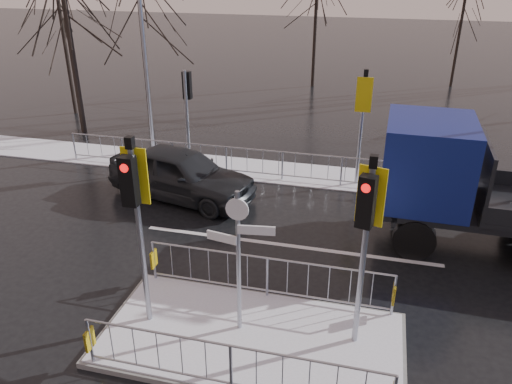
% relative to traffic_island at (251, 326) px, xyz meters
% --- Properties ---
extents(ground, '(120.00, 120.00, 0.00)m').
position_rel_traffic_island_xyz_m(ground, '(0.01, -0.01, -0.39)').
color(ground, black).
rests_on(ground, ground).
extents(snow_verge, '(30.00, 2.00, 0.04)m').
position_rel_traffic_island_xyz_m(snow_verge, '(0.01, 8.59, -0.37)').
color(snow_verge, white).
rests_on(snow_verge, ground).
extents(lane_markings, '(8.00, 11.38, 0.01)m').
position_rel_traffic_island_xyz_m(lane_markings, '(0.01, -0.34, -0.39)').
color(lane_markings, silver).
rests_on(lane_markings, ground).
extents(traffic_island, '(6.00, 3.04, 4.15)m').
position_rel_traffic_island_xyz_m(traffic_island, '(0.00, 0.00, 0.00)').
color(traffic_island, '#63635E').
rests_on(traffic_island, ground).
extents(far_kerb_fixtures, '(18.00, 0.65, 3.83)m').
position_rel_traffic_island_xyz_m(far_kerb_fixtures, '(0.31, 8.08, 0.63)').
color(far_kerb_fixtures, '#989CA5').
rests_on(far_kerb_fixtures, ground).
extents(car_far_lane, '(5.11, 2.96, 1.63)m').
position_rel_traffic_island_xyz_m(car_far_lane, '(-3.81, 5.90, 0.43)').
color(car_far_lane, black).
rests_on(car_far_lane, ground).
extents(flatbed_truck, '(7.22, 2.79, 3.32)m').
position_rel_traffic_island_xyz_m(flatbed_truck, '(4.37, 5.13, 1.37)').
color(flatbed_truck, black).
rests_on(flatbed_truck, ground).
extents(tree_near_b, '(4.00, 4.00, 7.55)m').
position_rel_traffic_island_xyz_m(tree_near_b, '(-7.99, 12.49, 4.76)').
color(tree_near_b, black).
rests_on(tree_near_b, ground).
extents(tree_near_c, '(3.50, 3.50, 6.61)m').
position_rel_traffic_island_xyz_m(tree_near_c, '(-12.49, 13.49, 4.11)').
color(tree_near_c, black).
rests_on(tree_near_c, ground).
extents(tree_far_a, '(3.75, 3.75, 7.08)m').
position_rel_traffic_island_xyz_m(tree_far_a, '(-1.99, 21.99, 4.43)').
color(tree_far_a, black).
rests_on(tree_far_a, ground).
extents(tree_far_b, '(3.25, 3.25, 6.14)m').
position_rel_traffic_island_xyz_m(tree_far_b, '(6.01, 23.99, 3.79)').
color(tree_far_b, black).
rests_on(tree_far_b, ground).
extents(street_lamp_left, '(1.25, 0.18, 8.20)m').
position_rel_traffic_island_xyz_m(street_lamp_left, '(-6.42, 9.49, 4.10)').
color(street_lamp_left, '#989CA5').
rests_on(street_lamp_left, ground).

